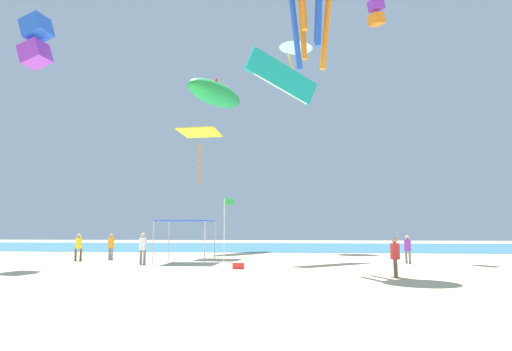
{
  "coord_description": "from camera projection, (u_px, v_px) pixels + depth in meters",
  "views": [
    {
      "loc": [
        3.27,
        -21.71,
        2.0
      ],
      "look_at": [
        -0.09,
        15.58,
        6.32
      ],
      "focal_mm": 32.16,
      "sensor_mm": 36.0,
      "label": 1
    }
  ],
  "objects": [
    {
      "name": "ground",
      "position": [
        228.0,
        272.0,
        21.53
      ],
      "size": [
        110.0,
        110.0,
        0.1
      ],
      "primitive_type": "cube",
      "color": "beige"
    },
    {
      "name": "ocean_strip",
      "position": [
        268.0,
        247.0,
        49.98
      ],
      "size": [
        110.0,
        24.99,
        0.03
      ],
      "primitive_type": "cube",
      "color": "teal",
      "rests_on": "ground"
    },
    {
      "name": "canopy_tent",
      "position": [
        186.0,
        223.0,
        26.93
      ],
      "size": [
        2.97,
        3.12,
        2.46
      ],
      "color": "#B2B2B7",
      "rests_on": "ground"
    },
    {
      "name": "person_near_tent",
      "position": [
        408.0,
        247.0,
        26.05
      ],
      "size": [
        0.38,
        0.39,
        1.6
      ],
      "rotation": [
        0.0,
        0.0,
        2.06
      ],
      "color": "slate",
      "rests_on": "ground"
    },
    {
      "name": "person_leftmost",
      "position": [
        111.0,
        244.0,
        29.39
      ],
      "size": [
        0.39,
        0.39,
        1.65
      ],
      "rotation": [
        0.0,
        0.0,
        2.5
      ],
      "color": "slate",
      "rests_on": "ground"
    },
    {
      "name": "person_central",
      "position": [
        395.0,
        254.0,
        18.67
      ],
      "size": [
        0.39,
        0.42,
        1.63
      ],
      "rotation": [
        0.0,
        0.0,
        4.43
      ],
      "color": "brown",
      "rests_on": "ground"
    },
    {
      "name": "person_rightmost",
      "position": [
        79.0,
        245.0,
        28.39
      ],
      "size": [
        0.41,
        0.4,
        1.67
      ],
      "rotation": [
        0.0,
        0.0,
        0.5
      ],
      "color": "brown",
      "rests_on": "ground"
    },
    {
      "name": "person_far_shore",
      "position": [
        143.0,
        246.0,
        25.57
      ],
      "size": [
        0.42,
        0.41,
        1.74
      ],
      "rotation": [
        0.0,
        0.0,
        2.6
      ],
      "color": "slate",
      "rests_on": "ground"
    },
    {
      "name": "banner_flag",
      "position": [
        225.0,
        224.0,
        26.1
      ],
      "size": [
        0.61,
        0.06,
        3.71
      ],
      "color": "silver",
      "rests_on": "ground"
    },
    {
      "name": "cooler_box",
      "position": [
        238.0,
        265.0,
        22.63
      ],
      "size": [
        0.57,
        0.37,
        0.35
      ],
      "color": "red",
      "rests_on": "ground"
    },
    {
      "name": "kite_box_purple",
      "position": [
        376.0,
        12.0,
        33.62
      ],
      "size": [
        1.32,
        1.27,
        2.03
      ],
      "rotation": [
        0.0,
        0.0,
        5.22
      ],
      "color": "purple"
    },
    {
      "name": "kite_inflatable_green",
      "position": [
        215.0,
        93.0,
        43.55
      ],
      "size": [
        5.88,
        7.97,
        3.04
      ],
      "rotation": [
        0.0,
        0.0,
        1.09
      ],
      "color": "green"
    },
    {
      "name": "kite_diamond_yellow",
      "position": [
        200.0,
        135.0,
        33.86
      ],
      "size": [
        3.09,
        3.09,
        3.97
      ],
      "rotation": [
        0.0,
        0.0,
        6.2
      ],
      "color": "yellow"
    },
    {
      "name": "kite_delta_white",
      "position": [
        296.0,
        45.0,
        44.73
      ],
      "size": [
        4.4,
        4.39,
        2.69
      ],
      "rotation": [
        0.0,
        0.0,
        5.17
      ],
      "color": "white"
    },
    {
      "name": "kite_parafoil_teal",
      "position": [
        282.0,
        77.0,
        31.47
      ],
      "size": [
        4.96,
        3.14,
        3.39
      ],
      "rotation": [
        0.0,
        0.0,
        0.58
      ],
      "color": "teal"
    },
    {
      "name": "kite_box_blue",
      "position": [
        36.0,
        41.0,
        27.43
      ],
      "size": [
        1.81,
        1.56,
        3.17
      ],
      "rotation": [
        0.0,
        0.0,
        4.56
      ],
      "color": "blue"
    }
  ]
}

